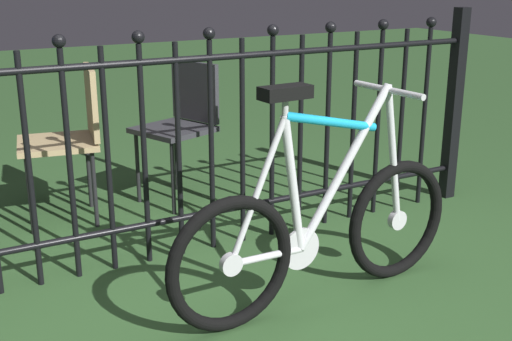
# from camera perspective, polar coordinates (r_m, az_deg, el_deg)

# --- Properties ---
(ground_plane) EXTENTS (20.00, 20.00, 0.00)m
(ground_plane) POSITION_cam_1_polar(r_m,az_deg,el_deg) (2.70, -1.30, -13.06)
(ground_plane) COLOR #30552A
(iron_fence) EXTENTS (3.73, 0.07, 1.14)m
(iron_fence) POSITION_cam_1_polar(r_m,az_deg,el_deg) (3.08, -8.67, 2.34)
(iron_fence) COLOR black
(iron_fence) RESTS_ON ground
(bicycle) EXTENTS (1.42, 0.40, 0.94)m
(bicycle) POSITION_cam_1_polar(r_m,az_deg,el_deg) (2.74, 5.66, -5.10)
(bicycle) COLOR black
(bicycle) RESTS_ON ground
(chair_charcoal) EXTENTS (0.50, 0.50, 0.83)m
(chair_charcoal) POSITION_cam_1_polar(r_m,az_deg,el_deg) (3.94, -6.40, 4.59)
(chair_charcoal) COLOR black
(chair_charcoal) RESTS_ON ground
(chair_tan) EXTENTS (0.48, 0.48, 0.85)m
(chair_tan) POSITION_cam_1_polar(r_m,az_deg,el_deg) (3.72, -15.68, 3.45)
(chair_tan) COLOR black
(chair_tan) RESTS_ON ground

